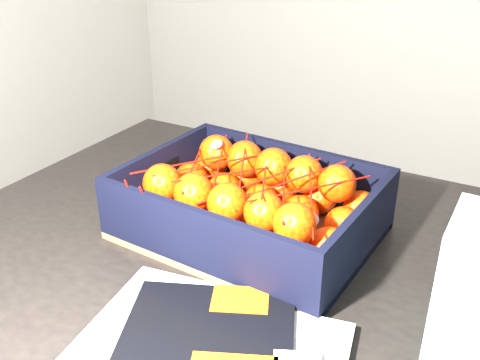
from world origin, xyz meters
The scene contains 5 objects.
table centered at (-0.16, 0.29, 0.65)m, with size 1.25×0.88×0.75m.
produce_crate centered at (-0.26, 0.32, 0.78)m, with size 0.39×0.29×0.11m.
clementine_heap centered at (-0.27, 0.32, 0.81)m, with size 0.37×0.27×0.11m.
mesh_net centered at (-0.27, 0.31, 0.85)m, with size 0.32×0.26×0.09m.
retail_carton centered at (0.09, 0.24, 0.84)m, with size 0.08×0.12×0.18m, color white.
Camera 1 is at (0.14, -0.33, 1.23)m, focal length 40.57 mm.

